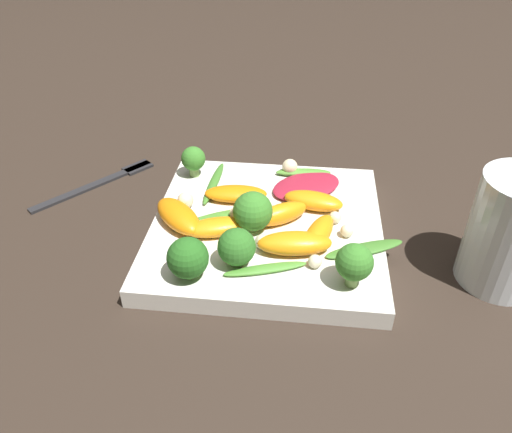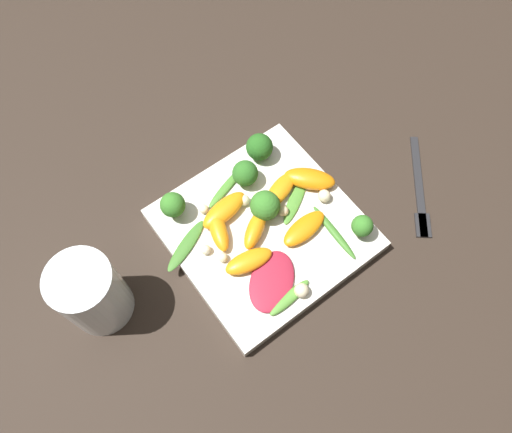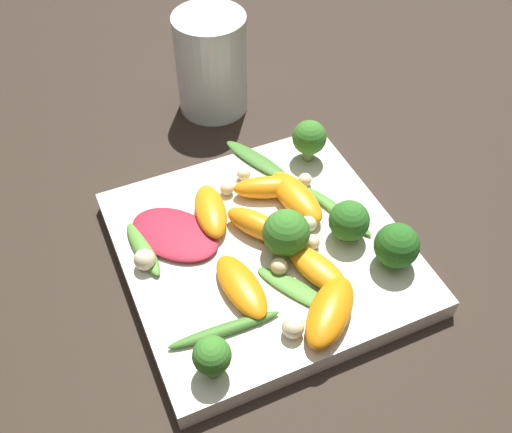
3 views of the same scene
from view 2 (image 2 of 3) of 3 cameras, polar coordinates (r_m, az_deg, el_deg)
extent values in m
plane|color=#2D231C|center=(0.69, 0.88, -1.82)|extent=(2.40, 2.40, 0.00)
cube|color=silver|center=(0.69, 0.90, -1.48)|extent=(0.24, 0.24, 0.02)
cylinder|color=white|center=(0.64, -18.30, -8.34)|extent=(0.08, 0.08, 0.11)
cube|color=#262628|center=(0.76, 18.13, 3.51)|extent=(0.11, 0.13, 0.01)
cube|color=#262628|center=(0.73, 18.57, -0.92)|extent=(0.04, 0.04, 0.01)
ellipsoid|color=maroon|center=(0.64, 1.81, -7.39)|extent=(0.10, 0.09, 0.01)
ellipsoid|color=orange|center=(0.66, -0.03, -1.55)|extent=(0.06, 0.05, 0.02)
ellipsoid|color=orange|center=(0.70, 6.14, 4.30)|extent=(0.07, 0.07, 0.02)
ellipsoid|color=orange|center=(0.67, 5.52, -1.37)|extent=(0.07, 0.04, 0.02)
ellipsoid|color=orange|center=(0.69, 2.79, 3.07)|extent=(0.07, 0.05, 0.02)
ellipsoid|color=orange|center=(0.65, -0.83, -5.13)|extent=(0.07, 0.04, 0.02)
ellipsoid|color=orange|center=(0.66, -4.33, -1.51)|extent=(0.04, 0.07, 0.02)
ellipsoid|color=orange|center=(0.68, -3.65, 0.72)|extent=(0.08, 0.04, 0.02)
cylinder|color=#7A9E51|center=(0.68, 11.80, -1.59)|extent=(0.01, 0.01, 0.02)
sphere|color=#387A28|center=(0.67, 12.05, -1.05)|extent=(0.03, 0.03, 0.03)
cylinder|color=#7A9E51|center=(0.72, 0.39, 7.23)|extent=(0.01, 0.01, 0.01)
sphere|color=#26601E|center=(0.71, 0.40, 7.95)|extent=(0.04, 0.04, 0.04)
cylinder|color=#7A9E51|center=(0.70, -1.23, 4.32)|extent=(0.01, 0.01, 0.01)
sphere|color=#2D6B23|center=(0.69, -1.25, 4.97)|extent=(0.04, 0.04, 0.04)
cylinder|color=#7A9E51|center=(0.69, -9.28, 0.65)|extent=(0.01, 0.01, 0.02)
sphere|color=#387A28|center=(0.67, -9.50, 1.34)|extent=(0.03, 0.03, 0.03)
cylinder|color=#84AD5B|center=(0.68, 1.03, 0.62)|extent=(0.01, 0.01, 0.01)
sphere|color=#387A28|center=(0.66, 1.05, 1.26)|extent=(0.04, 0.04, 0.04)
ellipsoid|color=#518E33|center=(0.64, 3.84, -9.24)|extent=(0.07, 0.02, 0.01)
ellipsoid|color=#47842D|center=(0.69, 4.55, 2.04)|extent=(0.08, 0.06, 0.00)
ellipsoid|color=#3D7528|center=(0.67, -7.99, -3.31)|extent=(0.08, 0.05, 0.01)
ellipsoid|color=#3D7528|center=(0.68, 8.90, -1.77)|extent=(0.02, 0.09, 0.01)
ellipsoid|color=#47842D|center=(0.70, -3.39, 3.40)|extent=(0.08, 0.04, 0.01)
sphere|color=beige|center=(0.68, -6.00, 0.87)|extent=(0.01, 0.01, 0.01)
sphere|color=beige|center=(0.69, 0.30, 2.32)|extent=(0.01, 0.01, 0.01)
sphere|color=beige|center=(0.68, 3.22, 0.54)|extent=(0.01, 0.01, 0.01)
sphere|color=beige|center=(0.69, 7.81, 2.35)|extent=(0.02, 0.02, 0.02)
sphere|color=beige|center=(0.66, -5.77, -3.80)|extent=(0.01, 0.01, 0.01)
sphere|color=beige|center=(0.64, 5.22, -8.40)|extent=(0.02, 0.02, 0.02)
sphere|color=beige|center=(0.69, -1.08, 2.05)|extent=(0.02, 0.02, 0.02)
sphere|color=beige|center=(0.65, -3.83, -4.69)|extent=(0.01, 0.01, 0.01)
camera|label=1|loc=(0.72, -27.47, 34.67)|focal=35.00mm
camera|label=3|loc=(0.53, 45.43, 25.25)|focal=42.00mm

